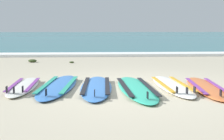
{
  "coord_description": "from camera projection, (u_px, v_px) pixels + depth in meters",
  "views": [
    {
      "loc": [
        -0.72,
        -5.47,
        1.18
      ],
      "look_at": [
        -0.39,
        0.83,
        0.25
      ],
      "focal_mm": 46.46,
      "sensor_mm": 36.0,
      "label": 1
    }
  ],
  "objects": [
    {
      "name": "surfboard_5",
      "position": [
        206.0,
        87.0,
        5.57
      ],
      "size": [
        0.77,
        2.25,
        0.18
      ],
      "color": "orange",
      "rests_on": "ground"
    },
    {
      "name": "surfboard_1",
      "position": [
        58.0,
        86.0,
        5.71
      ],
      "size": [
        0.8,
        2.52,
        0.18
      ],
      "color": "#3875CC",
      "rests_on": "ground"
    },
    {
      "name": "surfboard_2",
      "position": [
        96.0,
        87.0,
        5.62
      ],
      "size": [
        0.66,
        2.38,
        0.18
      ],
      "color": "#3875CC",
      "rests_on": "ground"
    },
    {
      "name": "seaweed_clump_mid_sand",
      "position": [
        32.0,
        61.0,
        9.9
      ],
      "size": [
        0.29,
        0.23,
        0.1
      ],
      "primitive_type": "ellipsoid",
      "color": "#384723",
      "rests_on": "ground"
    },
    {
      "name": "wave_foam_strip",
      "position": [
        114.0,
        54.0,
        12.2
      ],
      "size": [
        80.0,
        0.99,
        0.11
      ],
      "primitive_type": "cube",
      "color": "white",
      "rests_on": "ground"
    },
    {
      "name": "surfboard_4",
      "position": [
        172.0,
        85.0,
        5.75
      ],
      "size": [
        0.63,
        2.25,
        0.18
      ],
      "color": "white",
      "rests_on": "ground"
    },
    {
      "name": "seaweed_clump_near_shoreline",
      "position": [
        72.0,
        62.0,
        9.71
      ],
      "size": [
        0.16,
        0.13,
        0.06
      ],
      "primitive_type": "ellipsoid",
      "color": "#384723",
      "rests_on": "ground"
    },
    {
      "name": "ground_plane",
      "position": [
        135.0,
        89.0,
        5.62
      ],
      "size": [
        80.0,
        80.0,
        0.0
      ],
      "primitive_type": "plane",
      "color": "#B7AD93"
    },
    {
      "name": "sea",
      "position": [
        102.0,
        36.0,
        41.36
      ],
      "size": [
        80.0,
        60.0,
        0.1
      ],
      "primitive_type": "cube",
      "color": "teal",
      "rests_on": "ground"
    },
    {
      "name": "surfboard_3",
      "position": [
        136.0,
        88.0,
        5.51
      ],
      "size": [
        0.74,
        2.51,
        0.18
      ],
      "color": "#2DB793",
      "rests_on": "ground"
    },
    {
      "name": "surfboard_0",
      "position": [
        24.0,
        86.0,
        5.68
      ],
      "size": [
        0.56,
        1.97,
        0.18
      ],
      "color": "silver",
      "rests_on": "ground"
    }
  ]
}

